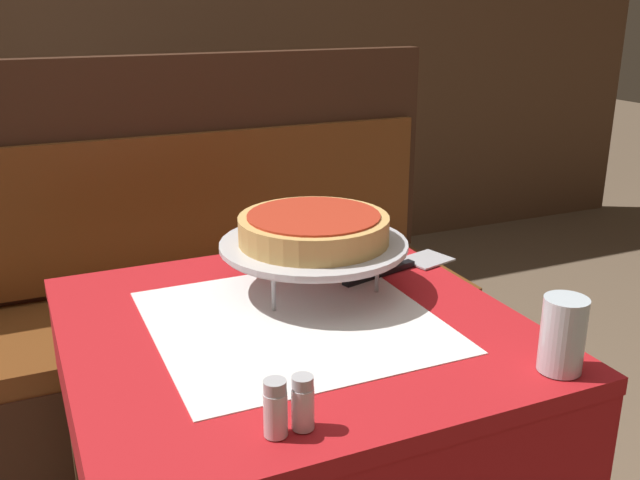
{
  "coord_description": "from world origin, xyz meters",
  "views": [
    {
      "loc": [
        -0.43,
        -1.08,
        1.27
      ],
      "look_at": [
        0.09,
        0.09,
        0.84
      ],
      "focal_mm": 40.0,
      "sensor_mm": 36.0,
      "label": 1
    }
  ],
  "objects_px": {
    "water_glass_near": "(563,335)",
    "pepper_shaker": "(303,403)",
    "dining_table_rear": "(62,185)",
    "booth_bench": "(189,342)",
    "pizza_pan_stand": "(314,246)",
    "deep_dish_pizza": "(314,228)",
    "dining_table_front": "(294,377)",
    "salt_shaker": "(275,408)",
    "condiment_caddy": "(33,149)",
    "pizza_server": "(400,267)"
  },
  "relations": [
    {
      "from": "dining_table_rear",
      "to": "booth_bench",
      "type": "relative_size",
      "value": 0.45
    },
    {
      "from": "pizza_server",
      "to": "booth_bench",
      "type": "bearing_deg",
      "value": 117.13
    },
    {
      "from": "pizza_pan_stand",
      "to": "pizza_server",
      "type": "relative_size",
      "value": 1.26
    },
    {
      "from": "pizza_pan_stand",
      "to": "water_glass_near",
      "type": "height_order",
      "value": "water_glass_near"
    },
    {
      "from": "dining_table_front",
      "to": "salt_shaker",
      "type": "xyz_separation_m",
      "value": [
        -0.15,
        -0.32,
        0.15
      ]
    },
    {
      "from": "pizza_server",
      "to": "condiment_caddy",
      "type": "xyz_separation_m",
      "value": [
        -0.65,
        1.5,
        0.03
      ]
    },
    {
      "from": "pizza_pan_stand",
      "to": "condiment_caddy",
      "type": "relative_size",
      "value": 2.21
    },
    {
      "from": "water_glass_near",
      "to": "salt_shaker",
      "type": "bearing_deg",
      "value": 178.0
    },
    {
      "from": "dining_table_rear",
      "to": "pepper_shaker",
      "type": "relative_size",
      "value": 9.57
    },
    {
      "from": "dining_table_front",
      "to": "salt_shaker",
      "type": "bearing_deg",
      "value": -115.6
    },
    {
      "from": "dining_table_front",
      "to": "pizza_server",
      "type": "relative_size",
      "value": 2.72
    },
    {
      "from": "dining_table_rear",
      "to": "pizza_pan_stand",
      "type": "relative_size",
      "value": 2.02
    },
    {
      "from": "dining_table_rear",
      "to": "pepper_shaker",
      "type": "xyz_separation_m",
      "value": [
        0.15,
        -1.93,
        0.14
      ]
    },
    {
      "from": "pizza_pan_stand",
      "to": "water_glass_near",
      "type": "distance_m",
      "value": 0.5
    },
    {
      "from": "booth_bench",
      "to": "dining_table_front",
      "type": "bearing_deg",
      "value": -88.58
    },
    {
      "from": "deep_dish_pizza",
      "to": "condiment_caddy",
      "type": "bearing_deg",
      "value": 105.91
    },
    {
      "from": "dining_table_rear",
      "to": "deep_dish_pizza",
      "type": "bearing_deg",
      "value": -76.7
    },
    {
      "from": "water_glass_near",
      "to": "dining_table_front",
      "type": "bearing_deg",
      "value": 133.05
    },
    {
      "from": "water_glass_near",
      "to": "pepper_shaker",
      "type": "bearing_deg",
      "value": 177.81
    },
    {
      "from": "booth_bench",
      "to": "water_glass_near",
      "type": "distance_m",
      "value": 1.24
    },
    {
      "from": "dining_table_rear",
      "to": "pizza_pan_stand",
      "type": "bearing_deg",
      "value": -76.7
    },
    {
      "from": "booth_bench",
      "to": "pizza_server",
      "type": "xyz_separation_m",
      "value": [
        0.32,
        -0.63,
        0.4
      ]
    },
    {
      "from": "booth_bench",
      "to": "pepper_shaker",
      "type": "distance_m",
      "value": 1.18
    },
    {
      "from": "dining_table_rear",
      "to": "salt_shaker",
      "type": "bearing_deg",
      "value": -86.73
    },
    {
      "from": "pizza_server",
      "to": "water_glass_near",
      "type": "height_order",
      "value": "water_glass_near"
    },
    {
      "from": "salt_shaker",
      "to": "pizza_pan_stand",
      "type": "bearing_deg",
      "value": 60.67
    },
    {
      "from": "water_glass_near",
      "to": "pepper_shaker",
      "type": "distance_m",
      "value": 0.43
    },
    {
      "from": "dining_table_front",
      "to": "pizza_server",
      "type": "bearing_deg",
      "value": 25.45
    },
    {
      "from": "deep_dish_pizza",
      "to": "condiment_caddy",
      "type": "height_order",
      "value": "condiment_caddy"
    },
    {
      "from": "pizza_server",
      "to": "deep_dish_pizza",
      "type": "bearing_deg",
      "value": -172.59
    },
    {
      "from": "water_glass_near",
      "to": "salt_shaker",
      "type": "relative_size",
      "value": 1.49
    },
    {
      "from": "pizza_server",
      "to": "pepper_shaker",
      "type": "relative_size",
      "value": 3.75
    },
    {
      "from": "booth_bench",
      "to": "salt_shaker",
      "type": "relative_size",
      "value": 20.66
    },
    {
      "from": "pepper_shaker",
      "to": "salt_shaker",
      "type": "bearing_deg",
      "value": 180.0
    },
    {
      "from": "booth_bench",
      "to": "deep_dish_pizza",
      "type": "height_order",
      "value": "booth_bench"
    },
    {
      "from": "salt_shaker",
      "to": "pepper_shaker",
      "type": "distance_m",
      "value": 0.04
    },
    {
      "from": "pizza_pan_stand",
      "to": "water_glass_near",
      "type": "bearing_deg",
      "value": -64.01
    },
    {
      "from": "pizza_pan_stand",
      "to": "condiment_caddy",
      "type": "height_order",
      "value": "condiment_caddy"
    },
    {
      "from": "pizza_pan_stand",
      "to": "deep_dish_pizza",
      "type": "height_order",
      "value": "deep_dish_pizza"
    },
    {
      "from": "dining_table_front",
      "to": "deep_dish_pizza",
      "type": "bearing_deg",
      "value": 51.82
    },
    {
      "from": "salt_shaker",
      "to": "deep_dish_pizza",
      "type": "bearing_deg",
      "value": 60.67
    },
    {
      "from": "deep_dish_pizza",
      "to": "pizza_server",
      "type": "distance_m",
      "value": 0.25
    },
    {
      "from": "water_glass_near",
      "to": "pepper_shaker",
      "type": "relative_size",
      "value": 1.55
    },
    {
      "from": "dining_table_front",
      "to": "water_glass_near",
      "type": "distance_m",
      "value": 0.49
    },
    {
      "from": "booth_bench",
      "to": "water_glass_near",
      "type": "bearing_deg",
      "value": -73.38
    },
    {
      "from": "deep_dish_pizza",
      "to": "pizza_server",
      "type": "xyz_separation_m",
      "value": [
        0.21,
        0.03,
        -0.12
      ]
    },
    {
      "from": "salt_shaker",
      "to": "pepper_shaker",
      "type": "bearing_deg",
      "value": -0.0
    },
    {
      "from": "booth_bench",
      "to": "pepper_shaker",
      "type": "relative_size",
      "value": 21.46
    },
    {
      "from": "salt_shaker",
      "to": "condiment_caddy",
      "type": "relative_size",
      "value": 0.49
    },
    {
      "from": "deep_dish_pizza",
      "to": "water_glass_near",
      "type": "relative_size",
      "value": 2.43
    }
  ]
}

